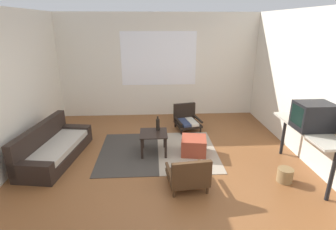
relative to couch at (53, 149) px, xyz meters
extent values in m
plane|color=brown|center=(2.06, -0.56, -0.21)|extent=(7.80, 7.80, 0.00)
cube|color=silver|center=(2.06, 2.50, 1.14)|extent=(5.60, 0.12, 2.70)
cube|color=white|center=(2.06, 2.44, 1.34)|extent=(1.96, 0.01, 1.38)
cube|color=silver|center=(4.72, -0.26, 1.14)|extent=(0.12, 6.60, 2.70)
cube|color=silver|center=(-0.60, -0.26, 1.14)|extent=(0.12, 6.60, 2.70)
cube|color=#38332D|center=(1.39, 0.17, -0.20)|extent=(1.16, 1.82, 0.01)
cube|color=gray|center=(2.55, 0.17, -0.20)|extent=(1.16, 1.82, 0.01)
cube|color=black|center=(0.06, -0.01, -0.10)|extent=(0.95, 1.87, 0.21)
cube|color=#B2A899|center=(0.09, -0.01, 0.05)|extent=(0.83, 1.68, 0.10)
cube|color=black|center=(-0.22, 0.03, 0.18)|extent=(0.40, 1.79, 0.56)
cube|color=black|center=(0.18, 0.79, -0.03)|extent=(0.71, 0.28, 0.36)
cube|color=black|center=(-0.06, -0.81, -0.03)|extent=(0.71, 0.28, 0.36)
cube|color=black|center=(1.89, 0.12, 0.21)|extent=(0.52, 0.53, 0.02)
cube|color=black|center=(1.67, 0.35, 0.00)|extent=(0.04, 0.04, 0.41)
cube|color=black|center=(2.11, 0.35, 0.00)|extent=(0.04, 0.04, 0.41)
cube|color=black|center=(1.67, -0.11, 0.00)|extent=(0.04, 0.04, 0.41)
cube|color=black|center=(2.11, -0.11, 0.00)|extent=(0.04, 0.04, 0.41)
cylinder|color=black|center=(2.99, 1.09, -0.15)|extent=(0.04, 0.04, 0.12)
cylinder|color=black|center=(2.54, 0.99, -0.15)|extent=(0.04, 0.04, 0.12)
cylinder|color=black|center=(2.88, 1.58, -0.15)|extent=(0.04, 0.04, 0.12)
cylinder|color=black|center=(2.43, 1.48, -0.15)|extent=(0.04, 0.04, 0.12)
cube|color=black|center=(2.71, 1.28, -0.06)|extent=(0.65, 0.68, 0.05)
cube|color=beige|center=(2.81, 1.28, -0.01)|extent=(0.28, 0.55, 0.06)
cube|color=#2D3856|center=(2.62, 1.24, -0.01)|extent=(0.28, 0.55, 0.06)
cube|color=black|center=(2.66, 1.54, 0.17)|extent=(0.55, 0.18, 0.41)
cube|color=black|center=(2.96, 1.34, 0.05)|extent=(0.17, 0.58, 0.04)
cube|color=black|center=(2.46, 1.23, 0.05)|extent=(0.17, 0.58, 0.04)
cylinder|color=#472D19|center=(2.11, -0.79, -0.15)|extent=(0.04, 0.04, 0.12)
cylinder|color=#472D19|center=(2.62, -0.73, -0.15)|extent=(0.04, 0.04, 0.12)
cylinder|color=#472D19|center=(2.17, -1.30, -0.15)|extent=(0.04, 0.04, 0.12)
cylinder|color=#472D19|center=(2.68, -1.24, -0.15)|extent=(0.04, 0.04, 0.12)
cube|color=#472D19|center=(2.40, -1.02, -0.06)|extent=(0.66, 0.66, 0.05)
cube|color=silver|center=(2.29, -1.01, -0.01)|extent=(0.26, 0.55, 0.06)
cube|color=brown|center=(2.50, -0.99, -0.01)|extent=(0.26, 0.55, 0.06)
cube|color=#472D19|center=(2.43, -1.28, 0.16)|extent=(0.60, 0.14, 0.39)
cube|color=#472D19|center=(2.12, -1.05, 0.05)|extent=(0.11, 0.59, 0.04)
cube|color=#472D19|center=(2.67, -0.99, 0.05)|extent=(0.11, 0.59, 0.04)
cube|color=#993D28|center=(2.67, 0.05, -0.04)|extent=(0.54, 0.54, 0.34)
cube|color=#B2AD9E|center=(4.39, -0.78, 0.62)|extent=(0.46, 1.57, 0.04)
cylinder|color=black|center=(4.39, -1.50, 0.19)|extent=(0.06, 0.06, 0.81)
cylinder|color=black|center=(4.39, -0.06, 0.19)|extent=(0.06, 0.06, 0.81)
cube|color=black|center=(4.39, -0.84, 0.85)|extent=(0.53, 0.43, 0.43)
cube|color=black|center=(4.13, -0.84, 0.87)|extent=(0.01, 0.34, 0.30)
cylinder|color=#A87047|center=(4.39, -0.43, 0.73)|extent=(0.24, 0.24, 0.19)
cylinder|color=#A87047|center=(4.39, -0.43, 0.89)|extent=(0.10, 0.10, 0.12)
cylinder|color=black|center=(1.98, 0.25, 0.34)|extent=(0.07, 0.07, 0.23)
cylinder|color=black|center=(1.98, 0.25, 0.48)|extent=(0.03, 0.03, 0.06)
cylinder|color=olive|center=(4.00, -1.00, -0.09)|extent=(0.25, 0.25, 0.23)
camera|label=1|loc=(1.89, -4.60, 2.24)|focal=28.31mm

